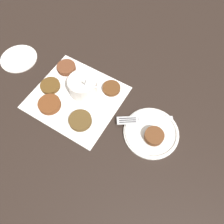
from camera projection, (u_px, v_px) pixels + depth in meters
ground_plane at (85, 95)px, 0.81m from camera, size 4.00×4.00×0.00m
napkin at (76, 97)px, 0.80m from camera, size 0.35×0.33×0.00m
sauce_bowl at (83, 87)px, 0.79m from camera, size 0.11×0.10×0.13m
fritter_0 at (50, 86)px, 0.82m from camera, size 0.07×0.07×0.01m
fritter_1 at (49, 104)px, 0.77m from camera, size 0.08×0.08×0.02m
fritter_2 at (80, 120)px, 0.75m from camera, size 0.08×0.08×0.02m
fritter_3 at (111, 88)px, 0.81m from camera, size 0.07×0.07×0.01m
fritter_4 at (66, 68)px, 0.85m from camera, size 0.07×0.07×0.02m
serving_plate at (151, 132)px, 0.73m from camera, size 0.19×0.19×0.02m
fritter_on_plate at (154, 136)px, 0.70m from camera, size 0.06×0.06×0.02m
fork at (138, 120)px, 0.74m from camera, size 0.18×0.10×0.00m
extra_saucer at (19, 58)px, 0.89m from camera, size 0.15×0.15×0.01m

